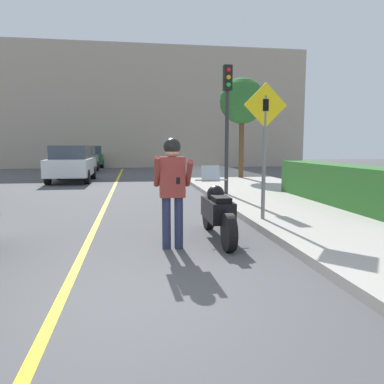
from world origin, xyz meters
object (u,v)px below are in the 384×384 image
Objects in this scene: person_biker at (172,181)px; crossing_sign at (265,138)px; traffic_light at (227,106)px; parked_car_grey at (81,159)px; parked_car_white at (72,163)px; street_tree at (242,102)px; motorcycle at (217,211)px; parked_car_green at (92,156)px.

person_biker is 2.65m from crossing_sign.
traffic_light reaches higher than parked_car_grey.
crossing_sign is 12.10m from parked_car_white.
person_biker is 0.64× the size of crossing_sign.
street_tree reaches higher than parked_car_grey.
traffic_light is 0.95× the size of parked_car_white.
motorcycle is 0.54× the size of parked_car_green.
traffic_light is at bearing -64.55° from parked_car_grey.
street_tree is (4.55, 11.67, 2.66)m from person_biker.
crossing_sign reaches higher than person_biker.
traffic_light is at bearing -48.95° from parked_car_white.
traffic_light reaches higher than parked_car_green.
crossing_sign is 0.67× the size of parked_car_white.
street_tree reaches higher than person_biker.
crossing_sign is 0.70× the size of traffic_light.
person_biker is at bearing -81.16° from parked_car_green.
motorcycle is at bearing 31.78° from person_biker.
motorcycle is 0.57× the size of traffic_light.
street_tree reaches higher than motorcycle.
person_biker reaches higher than motorcycle.
street_tree is (2.49, 10.17, 1.94)m from crossing_sign.
traffic_light is 0.84× the size of street_tree.
traffic_light is 9.02m from parked_car_white.
parked_car_white is (-5.77, 6.63, -2.04)m from traffic_light.
parked_car_white and parked_car_green have the same top height.
parked_car_grey is at bearing 93.78° from parked_car_white.
person_biker is 0.43× the size of parked_car_green.
parked_car_white is 12.22m from parked_car_green.
motorcycle is 5.78m from traffic_light.
person_biker reaches higher than parked_car_white.
street_tree is at bearing -3.89° from parked_car_white.
street_tree is at bearing -39.38° from parked_car_grey.
crossing_sign reaches higher than parked_car_green.
parked_car_grey reaches higher than motorcycle.
crossing_sign is at bearing 38.75° from motorcycle.
person_biker is 24.72m from parked_car_green.
street_tree is (3.69, 11.14, 3.26)m from motorcycle.
traffic_light is at bearing 67.66° from person_biker.
parked_car_white and parked_car_grey have the same top height.
motorcycle is 1.26× the size of person_biker.
parked_car_green is (-3.80, 24.43, -0.25)m from person_biker.
parked_car_grey is (-6.19, 13.01, -2.04)m from traffic_light.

